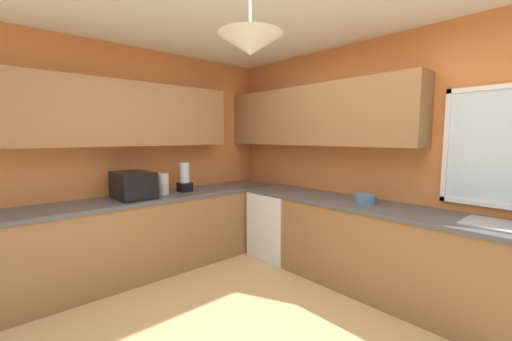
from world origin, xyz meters
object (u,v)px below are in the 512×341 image
Objects in this scene: dishwasher at (279,224)px; blender_appliance at (185,178)px; bowl at (365,199)px; sink_assembly at (512,226)px; kettle at (163,184)px; microwave at (133,185)px.

blender_appliance is at bearing -123.60° from dishwasher.
blender_appliance is at bearing -150.82° from bowl.
sink_assembly is at bearing 18.91° from blender_appliance.
kettle is (-0.64, -1.28, 0.59)m from dishwasher.
microwave reaches higher than sink_assembly.
blender_appliance reaches higher than microwave.
bowl is (-1.17, -0.01, 0.03)m from sink_assembly.
sink_assembly is (2.35, 0.04, 0.47)m from dishwasher.
microwave is at bearing -151.09° from sink_assembly.
sink_assembly reaches higher than bowl.
bowl is (1.83, 1.65, -0.10)m from microwave.
microwave reaches higher than kettle.
dishwasher is 1.28m from bowl.
sink_assembly is (2.99, 1.32, -0.11)m from kettle.
dishwasher is 3.34× the size of kettle.
blender_appliance is at bearing -161.09° from sink_assembly.
blender_appliance is (0.00, 0.63, 0.02)m from microwave.
microwave is 2.20× the size of bowl.
sink_assembly is 1.17m from bowl.
sink_assembly is 2.77× the size of bowl.
dishwasher is at bearing -178.53° from bowl.
dishwasher is at bearing 67.88° from microwave.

